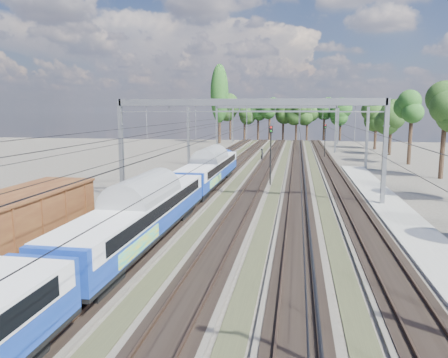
% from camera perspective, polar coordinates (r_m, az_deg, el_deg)
% --- Properties ---
extents(track_bed, '(21.00, 130.00, 0.34)m').
position_cam_1_polar(track_bed, '(53.37, 4.77, 0.41)').
color(track_bed, '#47423A').
rests_on(track_bed, ground).
extents(platform, '(3.00, 70.00, 0.30)m').
position_cam_1_polar(platform, '(29.71, 24.31, -7.20)').
color(platform, gray).
rests_on(platform, ground).
extents(catenary, '(25.65, 130.00, 9.00)m').
position_cam_1_polar(catenary, '(60.44, 5.78, 7.39)').
color(catenary, gray).
rests_on(catenary, ground).
extents(tree_belt, '(39.45, 101.68, 11.57)m').
position_cam_1_polar(tree_belt, '(101.30, 10.18, 8.94)').
color(tree_belt, black).
rests_on(tree_belt, ground).
extents(poplar, '(4.40, 4.40, 19.04)m').
position_cam_1_polar(poplar, '(107.33, -0.60, 11.04)').
color(poplar, black).
rests_on(poplar, ground).
extents(emu_train, '(2.84, 60.12, 4.15)m').
position_cam_1_polar(emu_train, '(25.73, -10.80, -3.69)').
color(emu_train, black).
rests_on(emu_train, ground).
extents(worker, '(0.48, 0.72, 1.95)m').
position_cam_1_polar(worker, '(70.49, 5.01, 3.21)').
color(worker, black).
rests_on(worker, ground).
extents(signal_near, '(0.44, 0.40, 6.39)m').
position_cam_1_polar(signal_near, '(47.18, 6.13, 4.09)').
color(signal_near, black).
rests_on(signal_near, ground).
extents(signal_far, '(0.38, 0.34, 5.66)m').
position_cam_1_polar(signal_far, '(75.97, 13.07, 5.40)').
color(signal_far, black).
rests_on(signal_far, ground).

